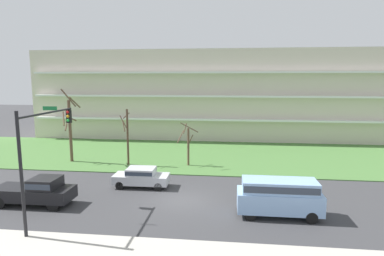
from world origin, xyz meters
The scene contains 10 objects.
ground centered at (0.00, 0.00, 0.00)m, with size 160.00×160.00×0.00m, color #38383A.
grass_lawn_strip centered at (0.00, 14.00, 0.04)m, with size 80.00×16.00×0.08m, color #477238.
apartment_building centered at (0.00, 28.35, 6.31)m, with size 50.09×13.66×12.63m.
tree_far_left centered at (-13.06, 9.38, 3.68)m, with size 1.85×1.60×7.67m.
tree_left centered at (-6.83, 8.81, 3.02)m, with size 0.95×1.22×5.68m.
tree_center centered at (-0.82, 9.22, 2.27)m, with size 2.10×2.10×4.52m.
sedan_silver_near_left centered at (-3.73, 2.50, 0.87)m, with size 4.42×1.84×1.57m.
van_blue_center_left centered at (6.40, -2.00, 1.40)m, with size 5.21×2.02×2.36m.
pickup_black_center_right centered at (-9.84, -2.00, 1.02)m, with size 5.40×2.00×1.95m.
traffic_signal_mast centered at (-7.66, -4.71, 4.78)m, with size 0.90×5.85×6.99m.
Camera 1 is at (3.18, -22.02, 8.60)m, focal length 30.38 mm.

